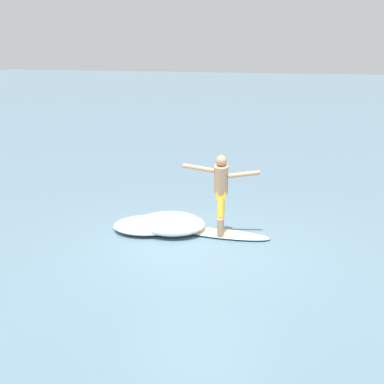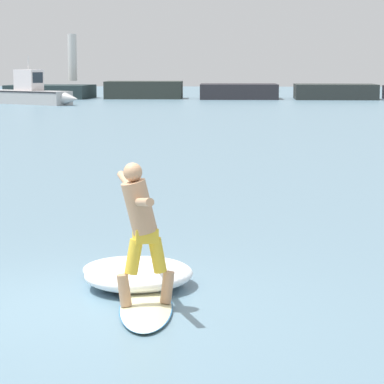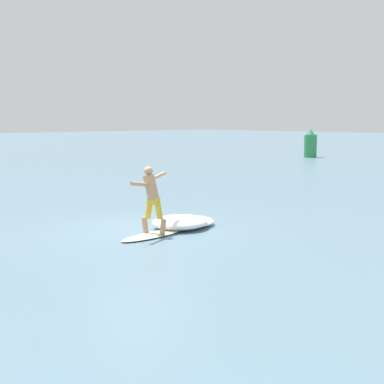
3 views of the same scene
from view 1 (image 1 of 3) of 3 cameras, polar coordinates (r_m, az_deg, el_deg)
ground_plane at (r=10.45m, az=0.91°, el=-5.74°), size 200.00×200.00×0.00m
surfboard at (r=11.07m, az=2.86°, el=-4.41°), size 0.81×2.28×0.20m
surfer at (r=10.73m, az=3.12°, el=0.45°), size 0.76×1.47×1.63m
wave_foam_at_tail at (r=11.36m, az=-4.72°, el=-3.52°), size 1.86×1.92×0.22m
wave_foam_at_nose at (r=11.24m, az=-2.21°, el=-3.35°), size 1.69×1.78×0.34m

